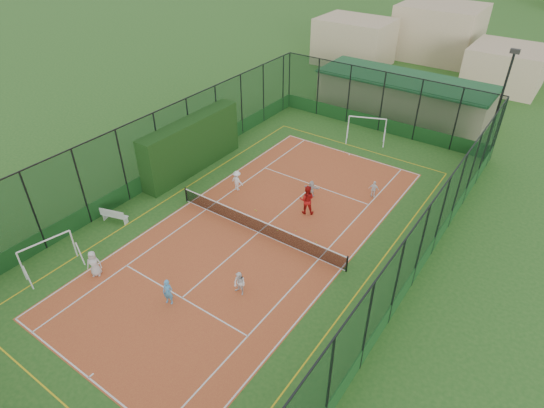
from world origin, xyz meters
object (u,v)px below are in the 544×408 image
at_px(futsal_goal_near, 48,255).
at_px(futsal_goal_far, 366,129).
at_px(child_far_left, 237,181).
at_px(clubhouse, 403,95).
at_px(child_far_right, 374,189).
at_px(child_near_left, 94,264).
at_px(floodlight_ne, 498,109).
at_px(child_near_mid, 168,292).
at_px(child_far_back, 311,189).
at_px(coach, 307,200).
at_px(white_bench, 115,215).
at_px(child_near_right, 240,284).

height_order(futsal_goal_near, futsal_goal_far, futsal_goal_far).
height_order(futsal_goal_far, child_far_left, futsal_goal_far).
height_order(clubhouse, child_far_right, clubhouse).
relative_size(futsal_goal_near, child_near_left, 1.84).
xyz_separation_m(floodlight_ne, child_near_mid, (-8.87, -23.56, -3.40)).
xyz_separation_m(clubhouse, child_near_mid, (-0.27, -28.96, -0.85)).
distance_m(child_near_left, child_far_back, 13.98).
relative_size(child_far_back, coach, 0.58).
relative_size(white_bench, child_far_left, 1.18).
relative_size(floodlight_ne, futsal_goal_near, 2.96).
distance_m(child_near_right, coach, 7.91).
xyz_separation_m(floodlight_ne, child_near_left, (-13.46, -24.34, -3.36)).
height_order(clubhouse, child_near_mid, clubhouse).
bearing_deg(child_far_back, child_near_mid, 67.49).
height_order(white_bench, child_near_mid, child_near_mid).
height_order(floodlight_ne, child_far_right, floodlight_ne).
bearing_deg(white_bench, child_far_right, 27.66).
xyz_separation_m(white_bench, futsal_goal_near, (0.55, -4.66, 0.43)).
height_order(futsal_goal_far, child_near_left, futsal_goal_far).
bearing_deg(child_near_left, child_far_back, 23.90).
height_order(child_far_right, child_far_back, child_far_right).
relative_size(child_far_left, child_far_right, 1.20).
distance_m(child_near_mid, child_far_right, 14.95).
bearing_deg(child_far_left, child_near_left, 87.66).
bearing_deg(child_far_left, futsal_goal_far, -105.49).
relative_size(clubhouse, futsal_goal_far, 5.06).
xyz_separation_m(futsal_goal_near, child_far_left, (3.31, 11.72, -0.18)).
xyz_separation_m(white_bench, futsal_goal_far, (7.69, 18.83, 0.50)).
relative_size(white_bench, child_far_back, 1.49).
bearing_deg(child_far_right, floodlight_ne, -125.21).
bearing_deg(child_near_mid, child_far_left, 90.65).
height_order(white_bench, child_far_left, child_far_left).
distance_m(child_near_left, child_near_right, 7.74).
bearing_deg(coach, white_bench, 11.97).
relative_size(clubhouse, coach, 7.82).
bearing_deg(clubhouse, child_near_left, -99.27).
xyz_separation_m(clubhouse, child_far_right, (3.94, -14.61, -0.97)).
height_order(child_far_left, child_far_back, child_far_left).
height_order(futsal_goal_far, child_far_right, futsal_goal_far).
height_order(floodlight_ne, coach, floodlight_ne).
distance_m(white_bench, child_near_left, 4.70).
height_order(floodlight_ne, child_near_right, floodlight_ne).
xyz_separation_m(child_near_mid, child_near_right, (2.44, 2.46, -0.04)).
height_order(clubhouse, futsal_goal_far, clubhouse).
height_order(futsal_goal_far, child_far_back, futsal_goal_far).
relative_size(child_near_left, child_far_right, 1.27).
bearing_deg(child_far_back, clubhouse, -106.94).
distance_m(child_near_left, child_far_left, 10.75).
bearing_deg(white_bench, coach, 22.69).
xyz_separation_m(white_bench, child_near_right, (9.98, -0.41, 0.21)).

